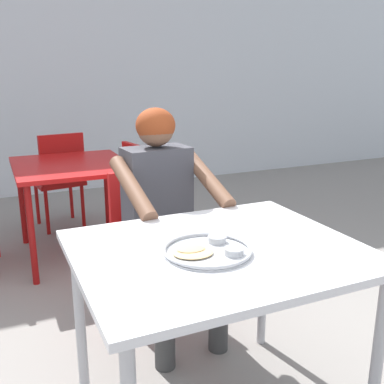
{
  "coord_description": "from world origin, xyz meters",
  "views": [
    {
      "loc": [
        -0.76,
        -1.42,
        1.4
      ],
      "look_at": [
        -0.02,
        0.21,
        0.91
      ],
      "focal_mm": 42.12,
      "sensor_mm": 36.0,
      "label": 1
    }
  ],
  "objects_px": {
    "thali_tray": "(208,250)",
    "chair_foreground": "(149,232)",
    "table_foreground": "(218,267)",
    "table_background_red": "(72,174)",
    "chair_red_right": "(149,187)",
    "diner_foreground": "(164,204)",
    "chair_red_far": "(60,175)"
  },
  "relations": [
    {
      "from": "diner_foreground",
      "to": "chair_red_right",
      "type": "height_order",
      "value": "diner_foreground"
    },
    {
      "from": "chair_foreground",
      "to": "table_background_red",
      "type": "xyz_separation_m",
      "value": [
        -0.24,
        1.04,
        0.14
      ]
    },
    {
      "from": "table_foreground",
      "to": "table_background_red",
      "type": "distance_m",
      "value": 1.98
    },
    {
      "from": "chair_foreground",
      "to": "chair_red_right",
      "type": "relative_size",
      "value": 0.99
    },
    {
      "from": "table_background_red",
      "to": "chair_red_right",
      "type": "distance_m",
      "value": 0.61
    },
    {
      "from": "chair_foreground",
      "to": "diner_foreground",
      "type": "height_order",
      "value": "diner_foreground"
    },
    {
      "from": "chair_foreground",
      "to": "chair_red_far",
      "type": "distance_m",
      "value": 1.7
    },
    {
      "from": "thali_tray",
      "to": "chair_foreground",
      "type": "distance_m",
      "value": 1.0
    },
    {
      "from": "chair_foreground",
      "to": "diner_foreground",
      "type": "xyz_separation_m",
      "value": [
        0.01,
        -0.22,
        0.23
      ]
    },
    {
      "from": "chair_red_right",
      "to": "diner_foreground",
      "type": "bearing_deg",
      "value": -105.29
    },
    {
      "from": "thali_tray",
      "to": "chair_foreground",
      "type": "xyz_separation_m",
      "value": [
        0.1,
        0.96,
        -0.27
      ]
    },
    {
      "from": "diner_foreground",
      "to": "table_foreground",
      "type": "bearing_deg",
      "value": -94.72
    },
    {
      "from": "table_foreground",
      "to": "chair_foreground",
      "type": "bearing_deg",
      "value": 87.09
    },
    {
      "from": "chair_foreground",
      "to": "diner_foreground",
      "type": "bearing_deg",
      "value": -87.07
    },
    {
      "from": "thali_tray",
      "to": "chair_foreground",
      "type": "height_order",
      "value": "chair_foreground"
    },
    {
      "from": "thali_tray",
      "to": "chair_red_far",
      "type": "relative_size",
      "value": 0.37
    },
    {
      "from": "diner_foreground",
      "to": "thali_tray",
      "type": "bearing_deg",
      "value": -98.87
    },
    {
      "from": "diner_foreground",
      "to": "table_background_red",
      "type": "bearing_deg",
      "value": 101.42
    },
    {
      "from": "diner_foreground",
      "to": "table_background_red",
      "type": "xyz_separation_m",
      "value": [
        -0.26,
        1.26,
        -0.09
      ]
    },
    {
      "from": "table_background_red",
      "to": "chair_red_far",
      "type": "xyz_separation_m",
      "value": [
        -0.0,
        0.64,
        -0.14
      ]
    },
    {
      "from": "chair_foreground",
      "to": "chair_red_right",
      "type": "height_order",
      "value": "chair_red_right"
    },
    {
      "from": "table_foreground",
      "to": "chair_red_right",
      "type": "xyz_separation_m",
      "value": [
        0.39,
        1.93,
        -0.2
      ]
    },
    {
      "from": "table_background_red",
      "to": "chair_foreground",
      "type": "bearing_deg",
      "value": -76.84
    },
    {
      "from": "table_background_red",
      "to": "table_foreground",
      "type": "bearing_deg",
      "value": -84.3
    },
    {
      "from": "table_foreground",
      "to": "chair_foreground",
      "type": "relative_size",
      "value": 1.25
    },
    {
      "from": "table_foreground",
      "to": "thali_tray",
      "type": "bearing_deg",
      "value": -151.16
    },
    {
      "from": "table_foreground",
      "to": "table_background_red",
      "type": "relative_size",
      "value": 1.13
    },
    {
      "from": "table_foreground",
      "to": "chair_foreground",
      "type": "height_order",
      "value": "chair_foreground"
    },
    {
      "from": "thali_tray",
      "to": "table_foreground",
      "type": "bearing_deg",
      "value": 28.84
    },
    {
      "from": "table_background_red",
      "to": "chair_red_right",
      "type": "bearing_deg",
      "value": -4.35
    },
    {
      "from": "table_foreground",
      "to": "chair_red_far",
      "type": "relative_size",
      "value": 1.2
    },
    {
      "from": "table_foreground",
      "to": "thali_tray",
      "type": "distance_m",
      "value": 0.11
    }
  ]
}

